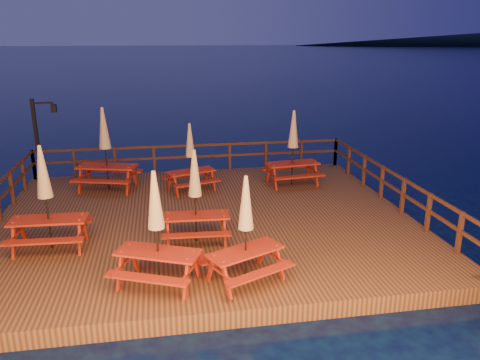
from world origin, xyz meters
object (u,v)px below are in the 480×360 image
(lamp_post, at_px, (41,133))
(picnic_table_2, at_px, (105,148))
(picnic_table_1, at_px, (195,195))
(picnic_table_0, at_px, (156,227))

(lamp_post, distance_m, picnic_table_2, 2.77)
(picnic_table_1, bearing_deg, picnic_table_2, 122.24)
(picnic_table_0, xyz_separation_m, picnic_table_1, (0.96, 2.03, -0.05))
(lamp_post, xyz_separation_m, picnic_table_1, (5.00, -6.20, -0.52))
(picnic_table_2, bearing_deg, picnic_table_0, -60.76)
(lamp_post, relative_size, picnic_table_0, 1.18)
(picnic_table_1, bearing_deg, picnic_table_0, -112.19)
(picnic_table_0, distance_m, picnic_table_2, 7.01)
(picnic_table_0, distance_m, picnic_table_1, 2.25)
(lamp_post, xyz_separation_m, picnic_table_0, (4.04, -8.23, -0.48))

